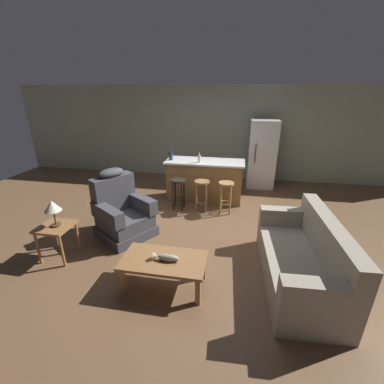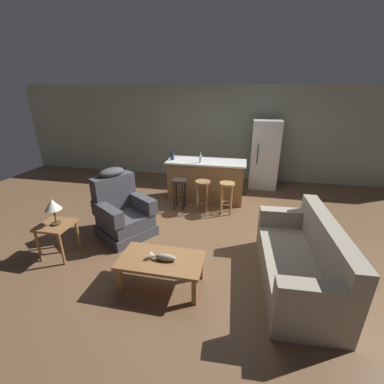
{
  "view_description": "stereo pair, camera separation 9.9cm",
  "coord_description": "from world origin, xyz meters",
  "px_view_note": "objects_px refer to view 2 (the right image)",
  "views": [
    {
      "loc": [
        0.73,
        -4.31,
        2.47
      ],
      "look_at": [
        -0.04,
        -0.1,
        0.75
      ],
      "focal_mm": 24.0,
      "sensor_mm": 36.0,
      "label": 1
    },
    {
      "loc": [
        0.83,
        -4.3,
        2.47
      ],
      "look_at": [
        -0.04,
        -0.1,
        0.75
      ],
      "focal_mm": 24.0,
      "sensor_mm": 36.0,
      "label": 2
    }
  ],
  "objects_px": {
    "bottle_short_amber": "(172,156)",
    "bar_stool_middle": "(203,190)",
    "table_lamp": "(53,206)",
    "bar_stool_left": "(179,189)",
    "coffee_table": "(161,262)",
    "end_table": "(57,230)",
    "fish_figurine": "(163,257)",
    "couch": "(301,262)",
    "kitchen_island": "(206,180)",
    "bottle_tall_green": "(201,159)",
    "bar_stool_right": "(227,192)",
    "refrigerator": "(264,155)",
    "recliner_near_lamp": "(122,212)"
  },
  "relations": [
    {
      "from": "recliner_near_lamp",
      "to": "table_lamp",
      "type": "bearing_deg",
      "value": -94.12
    },
    {
      "from": "recliner_near_lamp",
      "to": "bottle_tall_green",
      "type": "relative_size",
      "value": 5.36
    },
    {
      "from": "end_table",
      "to": "couch",
      "type": "bearing_deg",
      "value": 1.42
    },
    {
      "from": "fish_figurine",
      "to": "bar_stool_left",
      "type": "height_order",
      "value": "bar_stool_left"
    },
    {
      "from": "table_lamp",
      "to": "bottle_short_amber",
      "type": "bearing_deg",
      "value": 67.4
    },
    {
      "from": "end_table",
      "to": "bar_stool_left",
      "type": "xyz_separation_m",
      "value": [
        1.42,
        2.07,
        0.01
      ]
    },
    {
      "from": "kitchen_island",
      "to": "bottle_tall_green",
      "type": "bearing_deg",
      "value": -122.95
    },
    {
      "from": "coffee_table",
      "to": "bottle_short_amber",
      "type": "distance_m",
      "value": 3.1
    },
    {
      "from": "recliner_near_lamp",
      "to": "bottle_tall_green",
      "type": "height_order",
      "value": "recliner_near_lamp"
    },
    {
      "from": "bar_stool_right",
      "to": "refrigerator",
      "type": "bearing_deg",
      "value": 65.99
    },
    {
      "from": "table_lamp",
      "to": "bar_stool_right",
      "type": "height_order",
      "value": "table_lamp"
    },
    {
      "from": "table_lamp",
      "to": "bottle_tall_green",
      "type": "relative_size",
      "value": 1.83
    },
    {
      "from": "fish_figurine",
      "to": "bar_stool_left",
      "type": "xyz_separation_m",
      "value": [
        -0.4,
        2.4,
        0.01
      ]
    },
    {
      "from": "bar_stool_middle",
      "to": "bottle_short_amber",
      "type": "distance_m",
      "value": 1.15
    },
    {
      "from": "end_table",
      "to": "table_lamp",
      "type": "height_order",
      "value": "table_lamp"
    },
    {
      "from": "couch",
      "to": "bottle_tall_green",
      "type": "distance_m",
      "value": 3.1
    },
    {
      "from": "couch",
      "to": "bar_stool_left",
      "type": "xyz_separation_m",
      "value": [
        -2.17,
        1.98,
        0.13
      ]
    },
    {
      "from": "fish_figurine",
      "to": "table_lamp",
      "type": "xyz_separation_m",
      "value": [
        -1.79,
        0.34,
        0.41
      ]
    },
    {
      "from": "fish_figurine",
      "to": "refrigerator",
      "type": "height_order",
      "value": "refrigerator"
    },
    {
      "from": "end_table",
      "to": "kitchen_island",
      "type": "relative_size",
      "value": 0.31
    },
    {
      "from": "refrigerator",
      "to": "bar_stool_middle",
      "type": "bearing_deg",
      "value": -125.96
    },
    {
      "from": "couch",
      "to": "bottle_short_amber",
      "type": "distance_m",
      "value": 3.62
    },
    {
      "from": "kitchen_island",
      "to": "bottle_tall_green",
      "type": "distance_m",
      "value": 0.59
    },
    {
      "from": "end_table",
      "to": "refrigerator",
      "type": "distance_m",
      "value": 5.1
    },
    {
      "from": "coffee_table",
      "to": "bar_stool_middle",
      "type": "height_order",
      "value": "bar_stool_middle"
    },
    {
      "from": "end_table",
      "to": "bottle_short_amber",
      "type": "distance_m",
      "value": 2.92
    },
    {
      "from": "end_table",
      "to": "bar_stool_middle",
      "type": "xyz_separation_m",
      "value": [
        1.94,
        2.07,
        0.01
      ]
    },
    {
      "from": "end_table",
      "to": "fish_figurine",
      "type": "bearing_deg",
      "value": -10.49
    },
    {
      "from": "bar_stool_middle",
      "to": "refrigerator",
      "type": "xyz_separation_m",
      "value": [
        1.33,
        1.83,
        0.41
      ]
    },
    {
      "from": "bar_stool_right",
      "to": "bottle_short_amber",
      "type": "distance_m",
      "value": 1.55
    },
    {
      "from": "coffee_table",
      "to": "couch",
      "type": "distance_m",
      "value": 1.85
    },
    {
      "from": "refrigerator",
      "to": "couch",
      "type": "bearing_deg",
      "value": -85.04
    },
    {
      "from": "recliner_near_lamp",
      "to": "table_lamp",
      "type": "relative_size",
      "value": 2.93
    },
    {
      "from": "bottle_tall_green",
      "to": "couch",
      "type": "bearing_deg",
      "value": -53.71
    },
    {
      "from": "table_lamp",
      "to": "bar_stool_left",
      "type": "height_order",
      "value": "table_lamp"
    },
    {
      "from": "coffee_table",
      "to": "recliner_near_lamp",
      "type": "distance_m",
      "value": 1.61
    },
    {
      "from": "bar_stool_left",
      "to": "bottle_short_amber",
      "type": "distance_m",
      "value": 0.86
    },
    {
      "from": "bottle_short_amber",
      "to": "bar_stool_middle",
      "type": "bearing_deg",
      "value": -34.85
    },
    {
      "from": "couch",
      "to": "table_lamp",
      "type": "xyz_separation_m",
      "value": [
        -3.57,
        -0.09,
        0.53
      ]
    },
    {
      "from": "kitchen_island",
      "to": "coffee_table",
      "type": "bearing_deg",
      "value": -92.38
    },
    {
      "from": "coffee_table",
      "to": "end_table",
      "type": "bearing_deg",
      "value": 169.92
    },
    {
      "from": "couch",
      "to": "bar_stool_left",
      "type": "height_order",
      "value": "couch"
    },
    {
      "from": "fish_figurine",
      "to": "bottle_short_amber",
      "type": "relative_size",
      "value": 1.27
    },
    {
      "from": "bar_stool_middle",
      "to": "table_lamp",
      "type": "bearing_deg",
      "value": -132.74
    },
    {
      "from": "kitchen_island",
      "to": "bottle_tall_green",
      "type": "height_order",
      "value": "bottle_tall_green"
    },
    {
      "from": "table_lamp",
      "to": "coffee_table",
      "type": "bearing_deg",
      "value": -10.22
    },
    {
      "from": "fish_figurine",
      "to": "couch",
      "type": "bearing_deg",
      "value": 13.52
    },
    {
      "from": "recliner_near_lamp",
      "to": "end_table",
      "type": "height_order",
      "value": "recliner_near_lamp"
    },
    {
      "from": "table_lamp",
      "to": "end_table",
      "type": "bearing_deg",
      "value": 179.11
    },
    {
      "from": "fish_figurine",
      "to": "couch",
      "type": "xyz_separation_m",
      "value": [
        1.77,
        0.43,
        -0.12
      ]
    }
  ]
}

